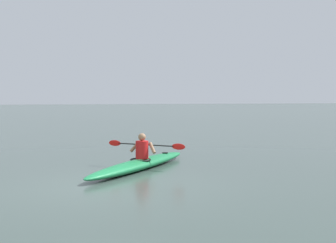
% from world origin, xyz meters
% --- Properties ---
extents(ground_plane, '(160.00, 160.00, 0.00)m').
position_xyz_m(ground_plane, '(0.00, 0.00, 0.00)').
color(ground_plane, '#384742').
extents(kayak, '(3.57, 4.51, 0.28)m').
position_xyz_m(kayak, '(-0.97, -2.26, 0.14)').
color(kayak, '#19723F').
rests_on(kayak, ground).
extents(kayaker, '(1.99, 1.48, 0.70)m').
position_xyz_m(kayaker, '(-1.04, -2.36, 0.58)').
color(kayaker, red).
rests_on(kayaker, kayak).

